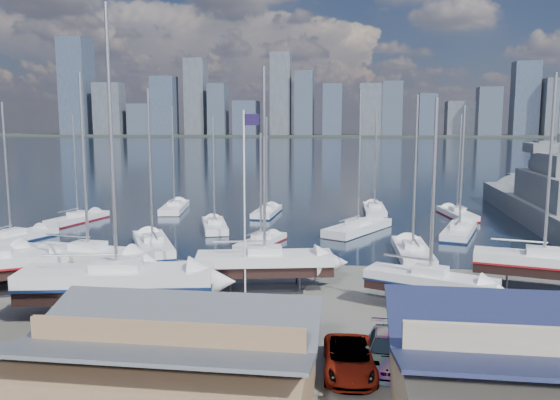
# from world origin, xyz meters

# --- Properties ---
(ground) EXTENTS (1400.00, 1400.00, 0.00)m
(ground) POSITION_xyz_m (0.00, -10.00, 0.00)
(ground) COLOR #605E59
(ground) RESTS_ON ground
(water) EXTENTS (1400.00, 600.00, 0.40)m
(water) POSITION_xyz_m (0.00, 300.00, -0.15)
(water) COLOR #172835
(water) RESTS_ON ground
(far_shore) EXTENTS (1400.00, 80.00, 2.20)m
(far_shore) POSITION_xyz_m (0.00, 560.00, 1.10)
(far_shore) COLOR #2D332D
(far_shore) RESTS_ON ground
(skyline) EXTENTS (639.14, 43.80, 107.69)m
(skyline) POSITION_xyz_m (-7.83, 553.76, 39.09)
(skyline) COLOR #475166
(skyline) RESTS_ON far_shore
(shed_grey) EXTENTS (12.60, 8.40, 4.17)m
(shed_grey) POSITION_xyz_m (0.00, -26.00, 2.15)
(shed_grey) COLOR #8C6B4C
(shed_grey) RESTS_ON ground
(sailboat_cradle_2) EXTENTS (10.13, 4.22, 16.04)m
(sailboat_cradle_2) POSITION_xyz_m (-12.44, -8.17, 2.08)
(sailboat_cradle_2) COLOR #2D2D33
(sailboat_cradle_2) RESTS_ON ground
(sailboat_cradle_3) EXTENTS (12.61, 5.62, 19.42)m
(sailboat_cradle_3) POSITION_xyz_m (-7.15, -14.79, 2.25)
(sailboat_cradle_3) COLOR #2D2D33
(sailboat_cradle_3) RESTS_ON ground
(sailboat_cradle_4) EXTENTS (10.34, 4.68, 16.28)m
(sailboat_cradle_4) POSITION_xyz_m (1.26, -7.98, 2.09)
(sailboat_cradle_4) COLOR #2D2D33
(sailboat_cradle_4) RESTS_ON ground
(sailboat_cradle_5) EXTENTS (8.71, 5.60, 13.87)m
(sailboat_cradle_5) POSITION_xyz_m (12.73, -11.23, 1.96)
(sailboat_cradle_5) COLOR #2D2D33
(sailboat_cradle_5) RESTS_ON ground
(sailboat_cradle_6) EXTENTS (10.17, 5.06, 15.84)m
(sailboat_cradle_6) POSITION_xyz_m (21.63, -5.50, 2.06)
(sailboat_cradle_6) COLOR #2D2D33
(sailboat_cradle_6) RESTS_ON ground
(sailboat_moored_0) EXTENTS (5.78, 10.54, 15.18)m
(sailboat_moored_0) POSITION_xyz_m (-27.55, 4.66, 0.31)
(sailboat_moored_0) COLOR black
(sailboat_moored_0) RESTS_ON water
(sailboat_moored_1) EXTENTS (4.52, 9.77, 14.10)m
(sailboat_moored_1) POSITION_xyz_m (-26.78, 17.21, 0.31)
(sailboat_moored_1) COLOR black
(sailboat_moored_1) RESTS_ON water
(sailboat_moored_2) EXTENTS (4.52, 10.61, 15.52)m
(sailboat_moored_2) POSITION_xyz_m (-17.54, 27.49, 0.32)
(sailboat_moored_2) COLOR black
(sailboat_moored_2) RESTS_ON water
(sailboat_moored_3) EXTENTS (7.65, 11.14, 16.34)m
(sailboat_moored_3) POSITION_xyz_m (-11.78, 3.57, 0.31)
(sailboat_moored_3) COLOR black
(sailboat_moored_3) RESTS_ON water
(sailboat_moored_4) EXTENTS (5.25, 9.45, 13.75)m
(sailboat_moored_4) POSITION_xyz_m (-8.37, 14.61, 0.32)
(sailboat_moored_4) COLOR black
(sailboat_moored_4) RESTS_ON water
(sailboat_moored_5) EXTENTS (3.06, 9.42, 13.90)m
(sailboat_moored_5) POSITION_xyz_m (-3.91, 25.76, 0.31)
(sailboat_moored_5) COLOR black
(sailboat_moored_5) RESTS_ON water
(sailboat_moored_6) EXTENTS (4.51, 8.29, 11.94)m
(sailboat_moored_6) POSITION_xyz_m (-1.53, 6.84, 0.31)
(sailboat_moored_6) COLOR black
(sailboat_moored_6) RESTS_ON water
(sailboat_moored_7) EXTENTS (8.10, 11.30, 16.86)m
(sailboat_moored_7) POSITION_xyz_m (8.32, 15.11, 0.32)
(sailboat_moored_7) COLOR black
(sailboat_moored_7) RESTS_ON water
(sailboat_moored_8) EXTENTS (3.07, 10.03, 14.88)m
(sailboat_moored_8) POSITION_xyz_m (10.71, 29.65, 0.31)
(sailboat_moored_8) COLOR black
(sailboat_moored_8) RESTS_ON water
(sailboat_moored_9) EXTENTS (3.19, 10.39, 15.56)m
(sailboat_moored_9) POSITION_xyz_m (13.24, 3.87, 0.32)
(sailboat_moored_9) COLOR black
(sailboat_moored_9) RESTS_ON water
(sailboat_moored_10) EXTENTS (5.70, 10.41, 14.99)m
(sailboat_moored_10) POSITION_xyz_m (19.44, 14.80, 0.31)
(sailboat_moored_10) COLOR black
(sailboat_moored_10) RESTS_ON water
(sailboat_moored_11) EXTENTS (4.16, 9.82, 14.23)m
(sailboat_moored_11) POSITION_xyz_m (21.51, 27.51, 0.31)
(sailboat_moored_11) COLOR black
(sailboat_moored_11) RESTS_ON water
(naval_ship_west) EXTENTS (8.65, 41.86, 17.74)m
(naval_ship_west) POSITION_xyz_m (42.09, 51.70, 1.66)
(naval_ship_west) COLOR slate
(naval_ship_west) RESTS_ON water
(car_a) EXTENTS (2.74, 4.23, 1.34)m
(car_a) POSITION_xyz_m (-5.14, -21.59, 0.67)
(car_a) COLOR gray
(car_a) RESTS_ON ground
(car_b) EXTENTS (4.72, 1.67, 1.55)m
(car_b) POSITION_xyz_m (-5.48, -19.98, 0.78)
(car_b) COLOR gray
(car_b) RESTS_ON ground
(car_c) EXTENTS (2.80, 5.55, 1.50)m
(car_c) POSITION_xyz_m (7.59, -21.04, 0.75)
(car_c) COLOR gray
(car_c) RESTS_ON ground
(car_d) EXTENTS (2.55, 5.52, 1.56)m
(car_d) POSITION_xyz_m (9.51, -19.80, 0.78)
(car_d) COLOR gray
(car_d) RESTS_ON ground
(flagpole) EXTENTS (1.16, 0.12, 13.19)m
(flagpole) POSITION_xyz_m (0.18, -9.52, 7.68)
(flagpole) COLOR white
(flagpole) RESTS_ON ground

